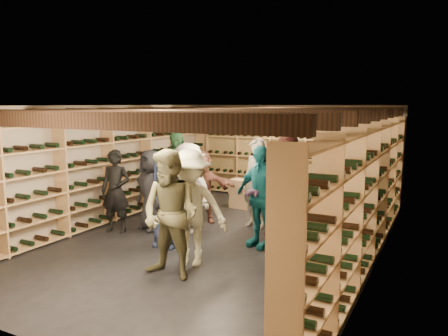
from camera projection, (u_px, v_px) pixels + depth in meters
ground at (219, 238)px, 7.99m from camera, size 8.00×8.00×0.00m
walls at (219, 173)px, 7.82m from camera, size 5.52×8.02×2.40m
ceiling at (219, 105)px, 7.64m from camera, size 5.50×8.00×0.01m
ceiling_joists at (219, 114)px, 7.66m from camera, size 5.40×7.12×0.18m
wine_rack_left at (109, 170)px, 9.00m from camera, size 0.32×7.50×2.15m
wine_rack_right at (367, 193)px, 6.67m from camera, size 0.32×7.50×2.15m
wine_rack_back at (289, 157)px, 11.20m from camera, size 4.70×0.30×2.15m
crate_stack_left at (241, 194)px, 10.24m from camera, size 0.52×0.37×0.68m
crate_stack_right at (316, 202)px, 9.40m from camera, size 0.52×0.37×0.68m
crate_loose at (309, 222)px, 8.75m from camera, size 0.53×0.37×0.17m
person_0 at (151, 190)px, 8.41m from camera, size 0.90×0.77×1.56m
person_1 at (116, 191)px, 8.26m from camera, size 0.65×0.51×1.58m
person_2 at (171, 215)px, 6.05m from camera, size 0.90×0.71×1.81m
person_3 at (190, 208)px, 6.54m from camera, size 1.28×0.97×1.76m
person_4 at (260, 196)px, 7.39m from camera, size 1.11×0.73×1.74m
person_5 at (202, 186)px, 8.97m from camera, size 1.44×0.97×1.49m
person_6 at (167, 201)px, 7.42m from camera, size 0.79×0.53×1.59m
person_7 at (256, 184)px, 8.54m from camera, size 0.74×0.60×1.77m
person_8 at (290, 187)px, 7.84m from camera, size 1.09×0.96×1.89m
person_9 at (188, 188)px, 8.22m from camera, size 1.23×0.90×1.71m
person_10 at (177, 179)px, 8.68m from camera, size 1.19×0.72×1.90m
person_11 at (293, 198)px, 7.30m from camera, size 1.69×0.92×1.74m
person_12 at (343, 202)px, 7.01m from camera, size 0.96×0.77×1.72m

